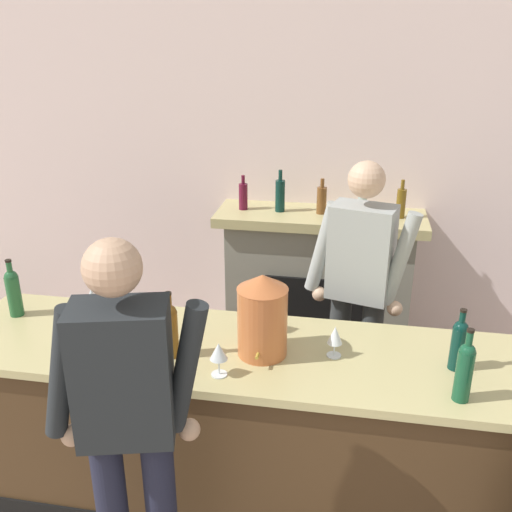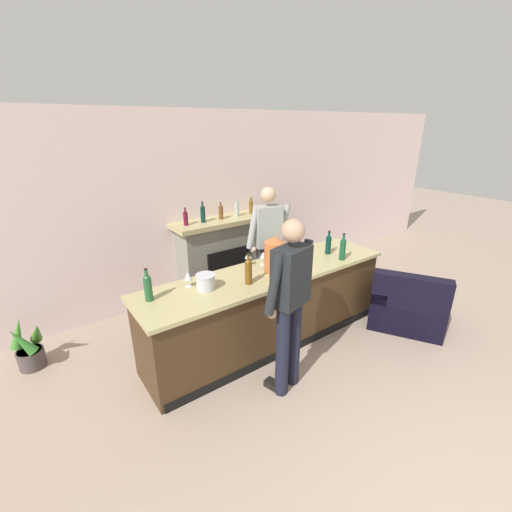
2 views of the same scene
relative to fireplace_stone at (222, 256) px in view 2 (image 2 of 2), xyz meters
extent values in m
cube|color=silver|center=(-0.38, 0.26, 0.75)|extent=(12.00, 0.07, 2.75)
cube|color=#402B18|center=(-0.22, -1.48, -0.17)|extent=(3.09, 0.71, 0.90)
cube|color=tan|center=(-0.22, -1.48, 0.31)|extent=(3.16, 0.78, 0.04)
cube|color=black|center=(-0.22, -1.85, -0.57)|extent=(3.03, 0.01, 0.10)
cube|color=gray|center=(0.00, 0.01, -0.05)|extent=(1.33, 0.44, 1.15)
cube|color=black|center=(0.00, -0.23, -0.19)|extent=(0.73, 0.02, 0.73)
cube|color=tan|center=(0.00, -0.01, 0.56)|extent=(1.49, 0.52, 0.07)
cylinder|color=#561027|center=(-0.56, -0.01, 0.69)|extent=(0.06, 0.06, 0.19)
cylinder|color=#561027|center=(-0.56, -0.01, 0.82)|extent=(0.03, 0.03, 0.06)
cylinder|color=#0B2E28|center=(-0.29, -0.01, 0.71)|extent=(0.07, 0.07, 0.23)
cylinder|color=#0B2E28|center=(-0.29, -0.01, 0.86)|extent=(0.03, 0.03, 0.08)
cylinder|color=brown|center=(0.00, -0.01, 0.69)|extent=(0.07, 0.07, 0.19)
cylinder|color=brown|center=(0.00, -0.01, 0.82)|extent=(0.03, 0.03, 0.06)
cylinder|color=#A3BBB5|center=(0.29, -0.01, 0.70)|extent=(0.06, 0.06, 0.21)
cylinder|color=#A3BBB5|center=(0.29, -0.01, 0.84)|extent=(0.03, 0.03, 0.07)
cylinder|color=brown|center=(0.55, -0.01, 0.70)|extent=(0.06, 0.06, 0.20)
cylinder|color=brown|center=(0.55, -0.01, 0.83)|extent=(0.03, 0.03, 0.07)
cube|color=black|center=(1.58, -2.23, -0.42)|extent=(1.22, 1.23, 0.40)
cube|color=black|center=(1.28, -2.41, -0.21)|extent=(0.61, 0.87, 0.82)
cube|color=black|center=(1.76, -2.53, -0.35)|extent=(0.87, 0.62, 0.54)
cube|color=black|center=(1.41, -1.92, -0.35)|extent=(0.87, 0.62, 0.54)
cylinder|color=#4C4240|center=(-2.67, -0.33, -0.51)|extent=(0.27, 0.27, 0.22)
cylinder|color=#332319|center=(-2.67, -0.33, -0.41)|extent=(0.25, 0.25, 0.02)
cone|color=#3E7A28|center=(-2.56, -0.31, -0.22)|extent=(0.18, 0.35, 0.36)
cone|color=#397B27|center=(-2.73, -0.25, -0.21)|extent=(0.25, 0.24, 0.36)
cone|color=#30732A|center=(-2.71, -0.42, -0.22)|extent=(0.30, 0.21, 0.35)
cylinder|color=black|center=(-0.48, -2.22, -0.13)|extent=(0.13, 0.13, 0.98)
cube|color=black|center=(-0.49, -2.15, -0.59)|extent=(0.16, 0.26, 0.07)
cylinder|color=black|center=(-0.67, -2.27, -0.13)|extent=(0.13, 0.13, 0.98)
cube|color=black|center=(-0.69, -2.20, -0.59)|extent=(0.16, 0.26, 0.07)
cube|color=black|center=(-0.57, -2.24, 0.64)|extent=(0.40, 0.30, 0.56)
cylinder|color=black|center=(-0.35, -2.17, 0.64)|extent=(0.20, 0.08, 0.57)
sphere|color=tan|center=(-0.36, -2.15, 0.34)|extent=(0.09, 0.09, 0.09)
cylinder|color=black|center=(-0.80, -2.28, 0.64)|extent=(0.20, 0.08, 0.57)
sphere|color=tan|center=(-0.81, -2.26, 0.34)|extent=(0.09, 0.09, 0.09)
sphere|color=tan|center=(-0.57, -2.24, 1.07)|extent=(0.21, 0.21, 0.21)
cylinder|color=#323739|center=(0.19, -0.76, -0.14)|extent=(0.13, 0.13, 0.95)
cube|color=black|center=(0.18, -0.83, -0.59)|extent=(0.16, 0.26, 0.07)
cylinder|color=#323739|center=(0.39, -0.81, -0.14)|extent=(0.13, 0.13, 0.95)
cube|color=black|center=(0.37, -0.88, -0.59)|extent=(0.16, 0.26, 0.07)
cube|color=#9BA19E|center=(0.29, -0.79, 0.62)|extent=(0.40, 0.30, 0.57)
cylinder|color=#9BA19E|center=(0.06, -0.75, 0.62)|extent=(0.20, 0.08, 0.57)
sphere|color=#D0A888|center=(0.06, -0.77, 0.32)|extent=(0.09, 0.09, 0.09)
cylinder|color=#9BA19E|center=(0.51, -0.86, 0.62)|extent=(0.20, 0.08, 0.57)
sphere|color=#D0A888|center=(0.50, -0.88, 0.32)|extent=(0.09, 0.09, 0.09)
sphere|color=#D0A888|center=(0.29, -0.79, 1.05)|extent=(0.21, 0.21, 0.21)
cylinder|color=#B86234|center=(-0.17, -1.51, 0.50)|extent=(0.24, 0.24, 0.35)
cone|color=#B86234|center=(-0.17, -1.51, 0.72)|extent=(0.25, 0.25, 0.07)
cylinder|color=#B29333|center=(-0.17, -1.65, 0.40)|extent=(0.02, 0.04, 0.02)
cylinder|color=silver|center=(-1.04, -1.45, 0.40)|extent=(0.19, 0.19, 0.15)
cylinder|color=silver|center=(-1.04, -1.45, 0.48)|extent=(0.21, 0.21, 0.01)
cylinder|color=#20562F|center=(-1.60, -1.35, 0.44)|extent=(0.08, 0.08, 0.23)
sphere|color=#20562F|center=(-1.60, -1.35, 0.56)|extent=(0.07, 0.07, 0.07)
cylinder|color=#20562F|center=(-1.60, -1.35, 0.61)|extent=(0.03, 0.03, 0.09)
cylinder|color=black|center=(-1.60, -1.35, 0.66)|extent=(0.03, 0.03, 0.01)
cylinder|color=brown|center=(-0.61, -1.61, 0.45)|extent=(0.08, 0.08, 0.24)
sphere|color=brown|center=(-0.61, -1.61, 0.57)|extent=(0.07, 0.07, 0.07)
cylinder|color=brown|center=(-0.61, -1.61, 0.61)|extent=(0.03, 0.03, 0.09)
cylinder|color=black|center=(-0.61, -1.61, 0.67)|extent=(0.03, 0.03, 0.01)
cylinder|color=#0A3028|center=(0.76, -1.48, 0.44)|extent=(0.07, 0.07, 0.22)
sphere|color=#0A3028|center=(0.76, -1.48, 0.54)|extent=(0.07, 0.07, 0.07)
cylinder|color=#0A3028|center=(0.76, -1.48, 0.59)|extent=(0.03, 0.03, 0.08)
cylinder|color=black|center=(0.76, -1.48, 0.63)|extent=(0.03, 0.03, 0.01)
cylinder|color=#13472C|center=(0.74, -1.73, 0.45)|extent=(0.07, 0.07, 0.24)
sphere|color=#13472C|center=(0.74, -1.73, 0.57)|extent=(0.07, 0.07, 0.07)
cylinder|color=#13472C|center=(0.74, -1.73, 0.62)|extent=(0.03, 0.03, 0.09)
cylinder|color=black|center=(0.74, -1.73, 0.67)|extent=(0.03, 0.03, 0.01)
cylinder|color=silver|center=(0.18, -1.47, 0.33)|extent=(0.07, 0.07, 0.01)
cylinder|color=silver|center=(0.18, -1.47, 0.37)|extent=(0.01, 0.01, 0.07)
cone|color=silver|center=(0.18, -1.47, 0.45)|extent=(0.08, 0.08, 0.09)
cylinder|color=silver|center=(-1.16, -1.30, 0.33)|extent=(0.07, 0.07, 0.01)
cylinder|color=silver|center=(-1.16, -1.30, 0.37)|extent=(0.01, 0.01, 0.07)
cone|color=silver|center=(-1.16, -1.30, 0.46)|extent=(0.08, 0.08, 0.09)
cylinder|color=silver|center=(-0.16, -1.28, 0.33)|extent=(0.07, 0.07, 0.01)
cylinder|color=silver|center=(-0.16, -1.28, 0.38)|extent=(0.01, 0.01, 0.09)
cone|color=silver|center=(-0.16, -1.28, 0.46)|extent=(0.08, 0.08, 0.07)
cylinder|color=silver|center=(-0.34, -1.73, 0.33)|extent=(0.08, 0.08, 0.01)
cylinder|color=silver|center=(-0.34, -1.73, 0.37)|extent=(0.01, 0.01, 0.08)
cone|color=silver|center=(-0.34, -1.73, 0.46)|extent=(0.08, 0.08, 0.08)
cylinder|color=silver|center=(-0.32, -1.20, 0.33)|extent=(0.07, 0.07, 0.01)
cylinder|color=silver|center=(-0.32, -1.20, 0.38)|extent=(0.01, 0.01, 0.09)
cone|color=silver|center=(-0.32, -1.20, 0.46)|extent=(0.08, 0.08, 0.07)
camera|label=1|loc=(0.23, -3.92, 1.84)|focal=40.00mm
camera|label=2|loc=(-2.49, -4.34, 1.93)|focal=24.00mm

